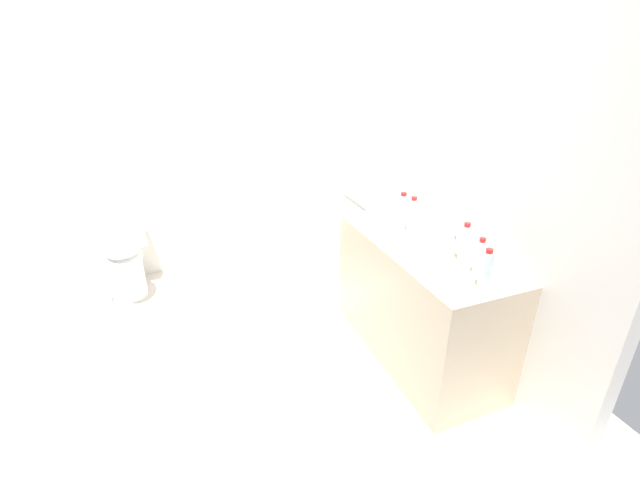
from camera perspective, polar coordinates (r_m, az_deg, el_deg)
The scene contains 19 objects.
ground_plane at distance 3.23m, azimuth -11.34°, elevation -13.85°, with size 3.91×3.91×0.00m, color beige.
wall_back_tiled at distance 4.01m, azimuth -16.94°, elevation 13.45°, with size 3.31×0.10×2.53m, color silver.
wall_right_mirror at distance 3.20m, azimuth 14.45°, elevation 10.96°, with size 0.10×3.14×2.53m, color silver.
bathtub at distance 4.03m, azimuth -5.35°, elevation -0.24°, with size 1.54×0.75×1.23m.
toilet at distance 3.95m, azimuth -23.88°, elevation -1.83°, with size 0.38×0.53×0.70m.
vanity_counter at distance 3.00m, azimuth 12.59°, elevation -7.72°, with size 0.56×1.30×0.82m, color tan.
sink_basin at distance 2.74m, azimuth 13.57°, elevation -0.77°, with size 0.34×0.34×0.05m, color white.
sink_faucet at distance 2.84m, azimuth 16.89°, elevation 0.07°, with size 0.13×0.15×0.08m.
water_bottle_0 at distance 2.97m, azimuth 10.56°, elevation 3.60°, with size 0.07×0.07×0.25m.
water_bottle_1 at distance 2.93m, azimuth 11.85°, elevation 3.09°, with size 0.06×0.06×0.24m.
water_bottle_2 at distance 2.51m, azimuth 19.89°, elevation -2.17°, with size 0.06×0.06×0.22m.
water_bottle_3 at distance 2.38m, azimuth 20.61°, elevation -3.66°, with size 0.06×0.06×0.22m.
water_bottle_4 at distance 2.63m, azimuth 18.14°, elevation -0.42°, with size 0.06×0.06×0.23m.
drinking_glass_0 at distance 3.08m, azimuth 9.48°, elevation 3.11°, with size 0.06×0.06×0.10m, color white.
drinking_glass_1 at distance 2.49m, azimuth 21.48°, elevation -3.98°, with size 0.07×0.07×0.10m, color white.
drinking_glass_2 at distance 3.19m, azimuth 9.94°, elevation 3.64°, with size 0.08×0.08×0.08m, color white.
soap_dish at distance 2.58m, azimuth 17.13°, elevation -3.18°, with size 0.09×0.06×0.02m, color white.
bath_mat at distance 3.62m, azimuth -4.24°, elevation -8.49°, with size 0.66×0.40×0.01m, color white.
toilet_paper_roll at distance 4.03m, azimuth -26.16°, elevation -6.53°, with size 0.11×0.11×0.14m, color white.
Camera 1 is at (-0.33, -2.51, 2.01)m, focal length 24.83 mm.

